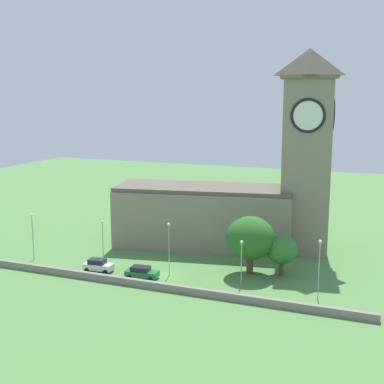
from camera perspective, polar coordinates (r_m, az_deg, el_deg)
name	(u,v)px	position (r m, az deg, el deg)	size (l,w,h in m)	color
ground_plane	(200,248)	(90.09, 0.90, -6.07)	(200.00, 200.00, 0.00)	#517F42
church	(240,193)	(89.14, 5.21, -0.08)	(37.27, 16.37, 32.81)	gray
quay_barrier	(147,284)	(72.42, -4.87, -9.91)	(59.44, 0.70, 1.02)	gray
car_white	(98,265)	(79.56, -10.08, -7.79)	(4.47, 2.53, 1.90)	silver
car_green	(142,272)	(76.04, -5.45, -8.62)	(4.82, 2.60, 1.71)	#1E6B38
streetlamp_west_end	(32,229)	(86.42, -16.85, -3.88)	(0.44, 0.44, 7.42)	#9EA0A5
streetlamp_west_mid	(103,236)	(80.69, -9.62, -4.69)	(0.44, 0.44, 7.16)	#9EA0A5
streetlamp_central	(169,241)	(75.45, -2.50, -5.32)	(0.44, 0.44, 7.84)	#9EA0A5
streetlamp_east_mid	(241,255)	(72.27, 5.36, -6.79)	(0.44, 0.44, 6.34)	#9EA0A5
streetlamp_east_end	(319,260)	(68.96, 13.59, -7.18)	(0.44, 0.44, 7.80)	#9EA0A5
tree_by_tower	(250,238)	(76.62, 6.31, -4.98)	(7.00, 7.00, 8.53)	brown
tree_churchyard	(282,250)	(76.99, 9.66, -6.18)	(4.52, 4.52, 5.87)	brown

